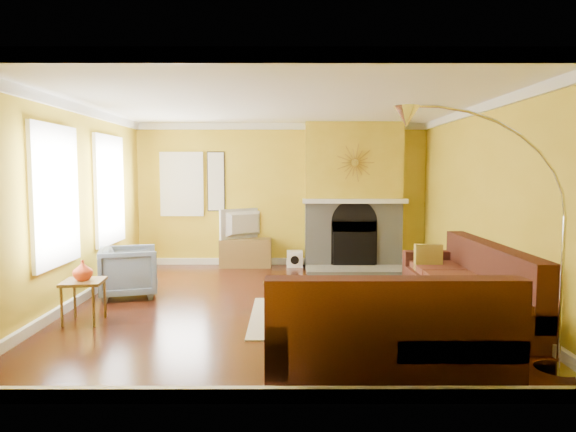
{
  "coord_description": "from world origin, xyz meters",
  "views": [
    {
      "loc": [
        0.11,
        -6.82,
        1.8
      ],
      "look_at": [
        0.12,
        0.4,
        1.16
      ],
      "focal_mm": 32.0,
      "sensor_mm": 36.0,
      "label": 1
    }
  ],
  "objects_px": {
    "sectional_sofa": "(392,287)",
    "armchair": "(129,272)",
    "side_table": "(84,301)",
    "arc_lamp": "(490,244)",
    "media_console": "(246,253)",
    "coffee_table": "(314,302)"
  },
  "relations": [
    {
      "from": "coffee_table",
      "to": "side_table",
      "type": "relative_size",
      "value": 2.02
    },
    {
      "from": "arc_lamp",
      "to": "armchair",
      "type": "bearing_deg",
      "value": 144.57
    },
    {
      "from": "media_console",
      "to": "arc_lamp",
      "type": "relative_size",
      "value": 0.41
    },
    {
      "from": "coffee_table",
      "to": "armchair",
      "type": "height_order",
      "value": "armchair"
    },
    {
      "from": "sectional_sofa",
      "to": "armchair",
      "type": "height_order",
      "value": "sectional_sofa"
    },
    {
      "from": "sectional_sofa",
      "to": "coffee_table",
      "type": "relative_size",
      "value": 3.44
    },
    {
      "from": "sectional_sofa",
      "to": "coffee_table",
      "type": "bearing_deg",
      "value": 163.91
    },
    {
      "from": "media_console",
      "to": "armchair",
      "type": "xyz_separation_m",
      "value": [
        -1.49,
        -2.31,
        0.1
      ]
    },
    {
      "from": "side_table",
      "to": "arc_lamp",
      "type": "distance_m",
      "value": 4.56
    },
    {
      "from": "arc_lamp",
      "to": "sectional_sofa",
      "type": "bearing_deg",
      "value": 109.45
    },
    {
      "from": "armchair",
      "to": "media_console",
      "type": "bearing_deg",
      "value": -49.18
    },
    {
      "from": "coffee_table",
      "to": "media_console",
      "type": "distance_m",
      "value": 3.6
    },
    {
      "from": "arc_lamp",
      "to": "coffee_table",
      "type": "bearing_deg",
      "value": 128.99
    },
    {
      "from": "sectional_sofa",
      "to": "armchair",
      "type": "distance_m",
      "value": 3.75
    },
    {
      "from": "coffee_table",
      "to": "media_console",
      "type": "relative_size",
      "value": 1.07
    },
    {
      "from": "sectional_sofa",
      "to": "media_console",
      "type": "height_order",
      "value": "sectional_sofa"
    },
    {
      "from": "coffee_table",
      "to": "media_console",
      "type": "bearing_deg",
      "value": 108.09
    },
    {
      "from": "armchair",
      "to": "arc_lamp",
      "type": "xyz_separation_m",
      "value": [
        4.03,
        -2.86,
        0.81
      ]
    },
    {
      "from": "coffee_table",
      "to": "side_table",
      "type": "bearing_deg",
      "value": -176.69
    },
    {
      "from": "side_table",
      "to": "armchair",
      "type": "bearing_deg",
      "value": 83.35
    },
    {
      "from": "armchair",
      "to": "arc_lamp",
      "type": "relative_size",
      "value": 0.34
    },
    {
      "from": "side_table",
      "to": "arc_lamp",
      "type": "height_order",
      "value": "arc_lamp"
    }
  ]
}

